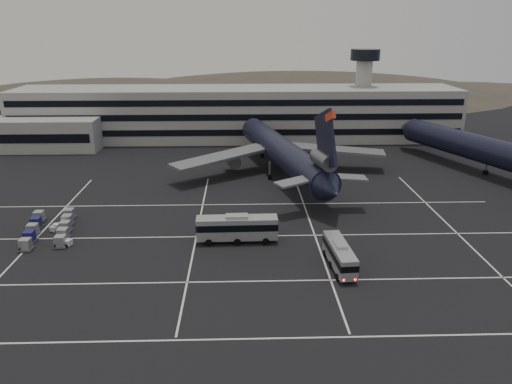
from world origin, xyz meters
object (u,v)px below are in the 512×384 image
trijet_main (283,152)px  bus_near (340,254)px  tug_a (56,227)px  uld_cluster (49,228)px  bus_far (237,227)px

trijet_main → bus_near: bearing=-97.2°
bus_near → tug_a: (-41.64, 13.62, -1.37)m
trijet_main → uld_cluster: trijet_main is taller
trijet_main → tug_a: bearing=-156.2°
bus_near → uld_cluster: 44.14m
tug_a → uld_cluster: uld_cluster is taller
trijet_main → tug_a: (-37.50, -28.00, -4.69)m
trijet_main → bus_near: trijet_main is taller
bus_far → uld_cluster: bus_far is taller
trijet_main → bus_far: (-9.36, -33.02, -2.95)m
bus_far → trijet_main: bearing=-17.0°
trijet_main → tug_a: size_ratio=25.51×
bus_near → tug_a: size_ratio=4.50×
bus_near → bus_far: bearing=143.5°
tug_a → uld_cluster: 1.31m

